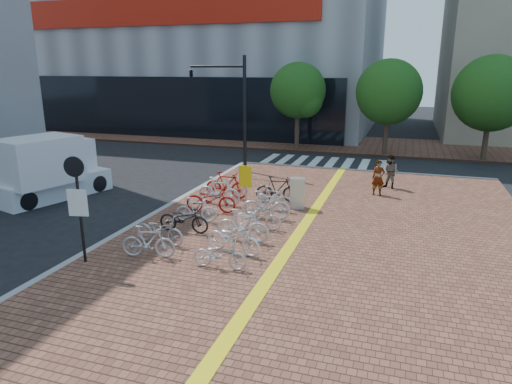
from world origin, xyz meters
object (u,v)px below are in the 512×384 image
(bike_3, at_px, (196,210))
(traffic_light_pole, at_px, (220,92))
(bike_2, at_px, (184,219))
(box_truck, at_px, (49,168))
(bike_1, at_px, (159,230))
(bike_12, at_px, (274,198))
(pedestrian_b, at_px, (391,172))
(bike_4, at_px, (211,199))
(bike_7, at_px, (220,255))
(utility_box, at_px, (297,193))
(bike_10, at_px, (258,217))
(bike_13, at_px, (278,189))
(bike_5, at_px, (219,191))
(bike_8, at_px, (234,238))
(yellow_sign, at_px, (245,181))
(bike_0, at_px, (148,242))
(bike_6, at_px, (226,185))
(bike_11, at_px, (266,205))
(bike_9, at_px, (243,225))
(pedestrian_a, at_px, (378,178))
(notice_sign, at_px, (78,197))

(bike_3, bearing_deg, traffic_light_pole, 5.46)
(bike_2, xyz_separation_m, box_truck, (-8.01, 2.57, 0.72))
(bike_1, relative_size, bike_12, 1.10)
(pedestrian_b, bearing_deg, bike_4, -110.69)
(bike_7, xyz_separation_m, utility_box, (0.76, 6.37, 0.21))
(utility_box, xyz_separation_m, box_truck, (-11.12, -1.42, 0.56))
(bike_10, xyz_separation_m, bike_13, (-0.25, 3.53, 0.12))
(bike_5, bearing_deg, bike_8, -147.96)
(bike_10, distance_m, yellow_sign, 2.08)
(bike_10, bearing_deg, bike_8, 171.72)
(bike_0, relative_size, bike_6, 0.86)
(bike_11, distance_m, pedestrian_b, 7.53)
(bike_1, relative_size, bike_9, 1.01)
(bike_1, xyz_separation_m, bike_6, (0.05, 5.74, 0.11))
(bike_1, height_order, box_truck, box_truck)
(bike_3, xyz_separation_m, bike_5, (-0.09, 2.38, 0.11))
(bike_8, relative_size, bike_10, 1.10)
(yellow_sign, bearing_deg, traffic_light_pole, 119.14)
(bike_4, relative_size, bike_11, 1.08)
(bike_0, xyz_separation_m, pedestrian_a, (6.12, 9.39, 0.29))
(bike_11, height_order, yellow_sign, yellow_sign)
(bike_10, bearing_deg, pedestrian_a, -39.06)
(utility_box, height_order, yellow_sign, yellow_sign)
(bike_8, height_order, yellow_sign, yellow_sign)
(yellow_sign, xyz_separation_m, box_truck, (-9.36, -0.08, -0.14))
(bike_9, height_order, notice_sign, notice_sign)
(bike_4, xyz_separation_m, traffic_light_pole, (-2.63, 7.43, 3.76))
(pedestrian_b, bearing_deg, pedestrian_a, -82.44)
(traffic_light_pole, bearing_deg, pedestrian_a, -17.44)
(bike_3, bearing_deg, bike_8, -145.53)
(bike_8, distance_m, yellow_sign, 4.07)
(bike_4, distance_m, bike_9, 3.40)
(bike_1, height_order, pedestrian_b, pedestrian_b)
(utility_box, bearing_deg, yellow_sign, -142.78)
(notice_sign, bearing_deg, bike_11, 54.32)
(bike_2, xyz_separation_m, notice_sign, (-1.64, -3.26, 1.54))
(bike_9, relative_size, box_truck, 0.34)
(bike_2, distance_m, bike_9, 2.25)
(bike_11, height_order, bike_12, bike_11)
(bike_5, relative_size, notice_sign, 0.60)
(bike_13, xyz_separation_m, pedestrian_b, (4.47, 3.83, 0.24))
(bike_6, distance_m, bike_12, 2.72)
(bike_9, height_order, pedestrian_a, pedestrian_a)
(bike_2, xyz_separation_m, bike_7, (2.35, -2.39, -0.06))
(bike_13, bearing_deg, utility_box, -133.53)
(box_truck, bearing_deg, utility_box, 7.25)
(bike_13, bearing_deg, bike_8, 170.13)
(bike_1, bearing_deg, yellow_sign, -16.81)
(bike_6, relative_size, bike_8, 1.05)
(bike_1, xyz_separation_m, bike_4, (0.24, 3.61, 0.05))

